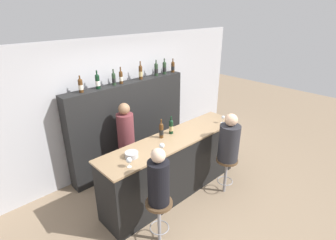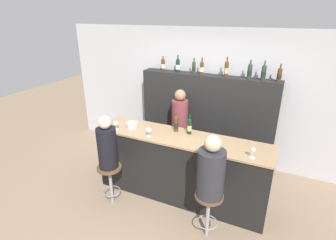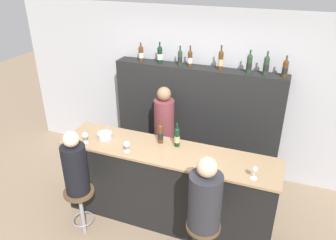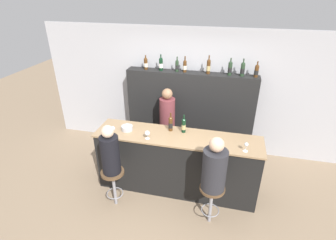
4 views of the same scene
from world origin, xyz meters
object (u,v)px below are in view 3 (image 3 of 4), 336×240
(metal_bowl, at_px, (105,136))
(wine_bottle_backbar_6, at_px, (266,65))
(wine_bottle_counter_0, at_px, (160,133))
(wine_bottle_backbar_3, at_px, (190,58))
(wine_bottle_backbar_4, at_px, (221,60))
(guest_seated_right, at_px, (205,198))
(wine_bottle_backbar_5, at_px, (249,63))
(wine_glass_0, at_px, (85,135))
(wine_bottle_backbar_1, at_px, (160,54))
(wine_bottle_backbar_7, at_px, (285,68))
(bar_stool_right, at_px, (203,235))
(wine_glass_1, at_px, (127,144))
(wine_glass_2, at_px, (255,170))
(guest_seated_left, at_px, (75,166))
(bartender, at_px, (164,138))
(wine_bottle_counter_1, at_px, (177,137))
(bar_stool_left, at_px, (80,200))
(wine_bottle_backbar_2, at_px, (180,57))
(wine_bottle_backbar_0, at_px, (141,53))

(metal_bowl, bearing_deg, wine_bottle_backbar_6, 35.00)
(wine_bottle_counter_0, bearing_deg, wine_bottle_backbar_6, 45.40)
(wine_bottle_backbar_3, bearing_deg, metal_bowl, -120.22)
(metal_bowl, bearing_deg, wine_bottle_backbar_4, 46.85)
(wine_bottle_backbar_3, distance_m, guest_seated_right, 2.23)
(wine_bottle_backbar_6, xyz_separation_m, metal_bowl, (-1.82, -1.27, -0.79))
(wine_bottle_backbar_5, distance_m, wine_glass_0, 2.40)
(wine_bottle_backbar_1, xyz_separation_m, wine_bottle_backbar_3, (0.48, -0.00, -0.01))
(wine_bottle_backbar_7, height_order, bar_stool_right, wine_bottle_backbar_7)
(guest_seated_right, bearing_deg, wine_glass_1, 158.39)
(wine_glass_2, bearing_deg, guest_seated_left, -167.50)
(wine_bottle_backbar_4, height_order, bartender, wine_bottle_backbar_4)
(wine_bottle_counter_1, distance_m, bar_stool_left, 1.43)
(wine_bottle_backbar_5, xyz_separation_m, wine_glass_1, (-1.17, -1.46, -0.73))
(wine_glass_2, bearing_deg, bar_stool_right, -133.49)
(wine_bottle_backbar_1, distance_m, wine_bottle_backbar_4, 0.93)
(wine_bottle_backbar_4, xyz_separation_m, bar_stool_left, (-1.23, -1.90, -1.39))
(wine_bottle_backbar_3, bearing_deg, wine_glass_0, -122.14)
(wine_bottle_backbar_6, height_order, bar_stool_right, wine_bottle_backbar_6)
(wine_bottle_counter_1, distance_m, wine_bottle_backbar_5, 1.47)
(wine_bottle_backbar_3, bearing_deg, wine_bottle_backbar_1, 180.00)
(wine_bottle_counter_0, xyz_separation_m, wine_glass_0, (-0.90, -0.35, -0.03))
(wine_bottle_backbar_2, height_order, metal_bowl, wine_bottle_backbar_2)
(wine_glass_2, height_order, bar_stool_right, wine_glass_2)
(bar_stool_right, bearing_deg, wine_glass_0, 165.54)
(wine_bottle_backbar_4, relative_size, wine_bottle_backbar_7, 1.20)
(wine_bottle_backbar_5, bearing_deg, bartender, -159.67)
(wine_bottle_backbar_1, xyz_separation_m, wine_bottle_backbar_7, (1.80, -0.00, -0.01))
(wine_bottle_backbar_2, height_order, guest_seated_left, wine_bottle_backbar_2)
(wine_bottle_backbar_1, relative_size, bar_stool_left, 0.47)
(wine_bottle_backbar_1, xyz_separation_m, wine_bottle_backbar_6, (1.55, -0.00, 0.00))
(wine_bottle_counter_0, relative_size, wine_bottle_backbar_1, 1.04)
(wine_bottle_backbar_4, bearing_deg, wine_bottle_backbar_0, -180.00)
(wine_bottle_backbar_2, relative_size, wine_bottle_backbar_3, 0.94)
(wine_bottle_counter_1, distance_m, wine_bottle_backbar_4, 1.34)
(wine_bottle_backbar_7, distance_m, guest_seated_left, 2.96)
(metal_bowl, bearing_deg, wine_glass_1, -23.75)
(wine_glass_2, relative_size, bartender, 0.10)
(wine_glass_0, bearing_deg, bar_stool_left, -72.46)
(wine_glass_0, height_order, metal_bowl, wine_glass_0)
(wine_bottle_backbar_2, xyz_separation_m, wine_glass_0, (-0.76, -1.46, -0.71))
(wine_glass_0, distance_m, bartender, 1.33)
(wine_bottle_counter_0, height_order, bartender, bartender)
(bartender, bearing_deg, wine_bottle_backbar_3, 58.53)
(wine_bottle_backbar_5, xyz_separation_m, bar_stool_right, (-0.06, -1.90, -1.38))
(wine_glass_0, distance_m, wine_glass_1, 0.59)
(wine_bottle_counter_0, xyz_separation_m, bar_stool_right, (0.81, -0.79, -0.69))
(wine_bottle_backbar_4, xyz_separation_m, guest_seated_left, (-1.23, -1.90, -0.88))
(wine_bottle_backbar_1, bearing_deg, wine_bottle_backbar_7, -0.00)
(wine_bottle_backbar_2, distance_m, wine_glass_1, 1.63)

